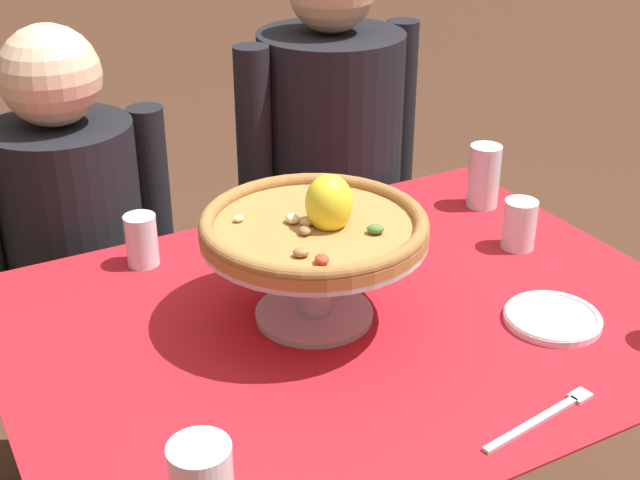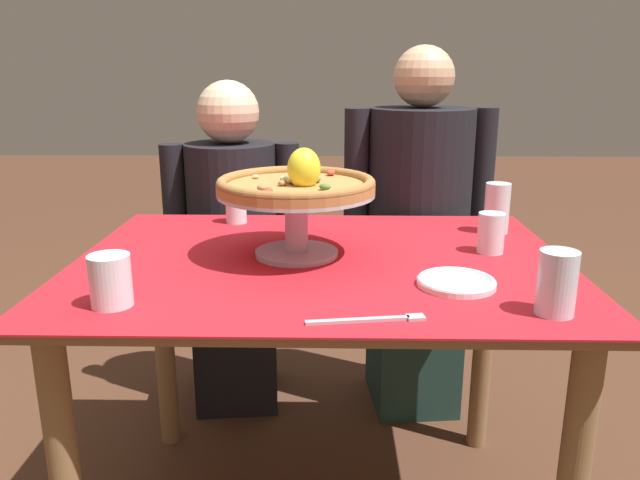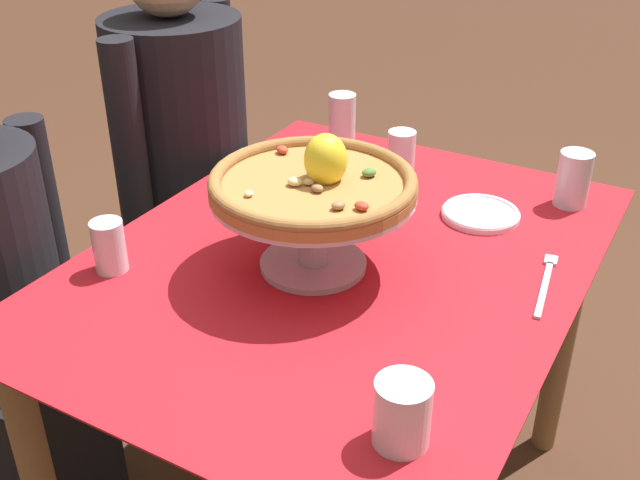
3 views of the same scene
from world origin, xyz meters
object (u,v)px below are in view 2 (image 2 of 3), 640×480
(water_glass_side_right, at_px, (491,236))
(water_glass_back_left, at_px, (236,208))
(diner_right, at_px, (417,240))
(water_glass_back_right, at_px, (497,212))
(water_glass_front_left, at_px, (111,284))
(water_glass_front_right, at_px, (556,287))
(dinner_fork, at_px, (373,320))
(diner_left, at_px, (234,258))
(pizza_stand, at_px, (296,214))
(pizza, at_px, (297,183))
(side_plate, at_px, (456,282))

(water_glass_side_right, height_order, water_glass_back_left, water_glass_back_left)
(diner_right, bearing_deg, water_glass_back_right, -67.76)
(water_glass_front_left, height_order, water_glass_front_right, water_glass_front_right)
(water_glass_front_right, distance_m, dinner_fork, 0.34)
(water_glass_back_left, height_order, diner_left, diner_left)
(pizza_stand, height_order, dinner_fork, pizza_stand)
(pizza_stand, relative_size, diner_right, 0.30)
(pizza, distance_m, water_glass_back_left, 0.40)
(pizza, bearing_deg, dinner_fork, -68.28)
(water_glass_front_right, height_order, dinner_fork, water_glass_front_right)
(water_glass_front_right, height_order, water_glass_side_right, water_glass_front_right)
(side_plate, distance_m, diner_left, 1.05)
(water_glass_front_right, bearing_deg, diner_right, 97.07)
(water_glass_front_right, height_order, water_glass_back_left, water_glass_front_right)
(pizza, bearing_deg, pizza_stand, 140.37)
(water_glass_front_left, bearing_deg, water_glass_front_right, -1.68)
(water_glass_back_right, distance_m, diner_left, 0.92)
(diner_left, distance_m, diner_right, 0.64)
(water_glass_back_right, relative_size, water_glass_front_right, 1.13)
(dinner_fork, bearing_deg, diner_right, 77.91)
(water_glass_back_right, height_order, side_plate, water_glass_back_right)
(water_glass_back_right, relative_size, side_plate, 0.84)
(water_glass_back_left, bearing_deg, pizza_stand, -58.76)
(pizza_stand, xyz_separation_m, diner_right, (0.37, 0.61, -0.23))
(water_glass_back_right, bearing_deg, side_plate, -113.66)
(dinner_fork, bearing_deg, pizza_stand, 111.86)
(diner_left, bearing_deg, water_glass_back_right, -26.88)
(water_glass_side_right, bearing_deg, dinner_fork, -126.02)
(water_glass_side_right, height_order, side_plate, water_glass_side_right)
(pizza, distance_m, diner_right, 0.78)
(side_plate, bearing_deg, pizza_stand, 148.97)
(water_glass_back_left, bearing_deg, water_glass_back_right, -7.43)
(water_glass_side_right, xyz_separation_m, diner_right, (-0.10, 0.58, -0.17))
(pizza, height_order, diner_right, diner_right)
(dinner_fork, bearing_deg, water_glass_back_left, 116.25)
(pizza, bearing_deg, water_glass_back_left, 121.36)
(diner_left, bearing_deg, water_glass_back_left, -78.21)
(diner_right, bearing_deg, water_glass_front_left, -126.87)
(water_glass_front_left, bearing_deg, side_plate, 10.33)
(water_glass_front_left, height_order, water_glass_side_right, water_glass_front_left)
(water_glass_front_left, xyz_separation_m, water_glass_front_right, (0.82, -0.02, 0.01))
(pizza_stand, height_order, water_glass_side_right, pizza_stand)
(side_plate, xyz_separation_m, diner_right, (0.03, 0.82, -0.14))
(water_glass_front_right, distance_m, diner_left, 1.26)
(water_glass_side_right, height_order, diner_left, diner_left)
(water_glass_back_right, distance_m, water_glass_front_right, 0.58)
(water_glass_back_right, relative_size, water_glass_back_left, 1.37)
(water_glass_front_right, bearing_deg, water_glass_back_right, 86.20)
(pizza, height_order, water_glass_front_right, pizza)
(water_glass_front_left, xyz_separation_m, water_glass_side_right, (0.80, 0.36, -0.00))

